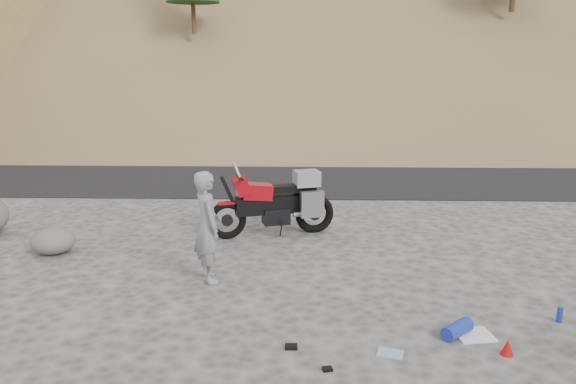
% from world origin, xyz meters
% --- Properties ---
extents(ground, '(140.00, 140.00, 0.00)m').
position_xyz_m(ground, '(0.00, 0.00, 0.00)').
color(ground, '#474442').
rests_on(ground, ground).
extents(road, '(120.00, 7.00, 0.05)m').
position_xyz_m(road, '(0.00, 9.00, 0.00)').
color(road, black).
rests_on(road, ground).
extents(motorcycle, '(2.41, 1.12, 1.47)m').
position_xyz_m(motorcycle, '(-0.37, 2.76, 0.63)').
color(motorcycle, black).
rests_on(motorcycle, ground).
extents(man, '(0.63, 0.74, 1.71)m').
position_xyz_m(man, '(-1.33, 0.48, 0.00)').
color(man, gray).
rests_on(man, ground).
extents(small_rock, '(0.97, 0.93, 0.46)m').
position_xyz_m(small_rock, '(-4.25, 1.59, 0.23)').
color(small_rock, '#57514A').
rests_on(small_rock, ground).
extents(gear_white_cloth, '(0.51, 0.47, 0.01)m').
position_xyz_m(gear_white_cloth, '(2.23, -1.22, 0.01)').
color(gear_white_cloth, white).
rests_on(gear_white_cloth, ground).
extents(gear_blue_mat, '(0.47, 0.46, 0.19)m').
position_xyz_m(gear_blue_mat, '(2.02, -1.24, 0.09)').
color(gear_blue_mat, '#192E9A').
rests_on(gear_blue_mat, ground).
extents(gear_bottle, '(0.08, 0.08, 0.20)m').
position_xyz_m(gear_bottle, '(3.44, -0.82, 0.10)').
color(gear_bottle, '#192E9A').
rests_on(gear_bottle, ground).
extents(gear_funnel, '(0.17, 0.17, 0.19)m').
position_xyz_m(gear_funnel, '(2.47, -1.67, 0.10)').
color(gear_funnel, '#AB0B0B').
rests_on(gear_funnel, ground).
extents(gear_glove_a, '(0.15, 0.11, 0.04)m').
position_xyz_m(gear_glove_a, '(-0.02, -1.60, 0.02)').
color(gear_glove_a, black).
rests_on(gear_glove_a, ground).
extents(gear_glove_b, '(0.12, 0.10, 0.04)m').
position_xyz_m(gear_glove_b, '(0.39, -2.07, 0.02)').
color(gear_glove_b, black).
rests_on(gear_glove_b, ground).
extents(gear_blue_cloth, '(0.35, 0.29, 0.01)m').
position_xyz_m(gear_blue_cloth, '(1.13, -1.69, 0.01)').
color(gear_blue_cloth, '#7DA2C1').
rests_on(gear_blue_cloth, ground).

